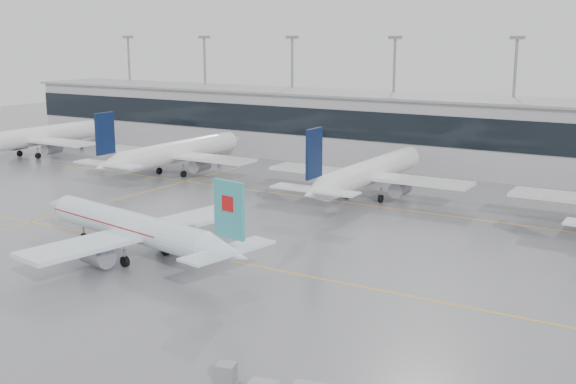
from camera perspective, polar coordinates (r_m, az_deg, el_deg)
The scene contains 13 objects.
ground at distance 74.79m, azimuth -4.80°, elevation -5.42°, with size 320.00×320.00×0.00m, color slate.
taxi_line_main at distance 74.79m, azimuth -4.80°, elevation -5.42°, with size 120.00×0.25×0.01m, color gold.
taxi_line_north at distance 99.70m, azimuth 5.37°, elevation -0.92°, with size 120.00×0.25×0.01m, color gold.
taxi_line_cross at distance 104.74m, azimuth -13.30°, elevation -0.56°, with size 0.25×60.00×0.01m, color gold.
terminal at distance 127.77m, azimuth 11.75°, elevation 4.52°, with size 180.00×15.00×12.00m, color #A4A4A8.
terminal_glass at distance 120.55m, azimuth 10.56°, elevation 4.84°, with size 180.00×0.20×5.00m, color black.
terminal_roof at distance 127.11m, azimuth 11.87°, elevation 7.29°, with size 182.00×16.00×0.40m, color gray.
light_masts at distance 132.68m, azimuth 12.77°, elevation 7.95°, with size 156.40×1.00×22.60m.
air_canada_jet at distance 75.92m, azimuth -11.79°, elevation -2.90°, with size 33.18×26.01×10.09m.
parked_jet_a at distance 145.76m, azimuth -19.53°, elevation 4.10°, with size 29.64×36.96×11.72m.
parked_jet_b at distance 120.91m, azimuth -8.90°, elevation 3.11°, with size 29.64×36.96×11.72m.
parked_jet_c at distance 102.20m, azimuth 6.32°, elevation 1.51°, with size 29.64×36.96×11.72m.
gse_unit at distance 49.87m, azimuth -4.90°, elevation -14.03°, with size 1.25×1.16×1.25m, color gray.
Camera 1 is at (42.15, -57.46, 22.70)m, focal length 45.00 mm.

